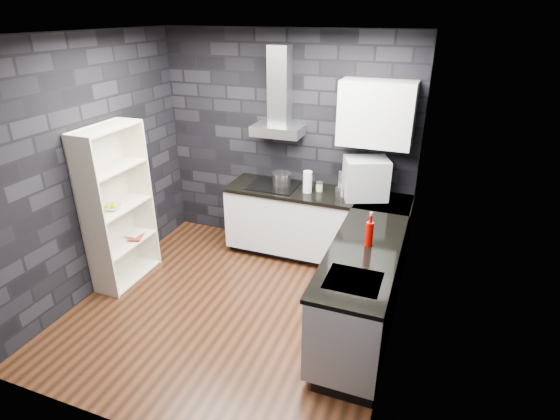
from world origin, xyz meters
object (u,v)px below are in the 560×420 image
Objects in this scene: bookshelf at (118,207)px; glass_vase at (308,182)px; utensil_crock at (339,192)px; appliance_garage at (366,179)px; pot at (282,179)px; fruit_bowl at (112,207)px; red_bottle at (369,234)px; storage_jar at (319,187)px.

glass_vase is at bearing 33.79° from bookshelf.
utensil_crock is 0.33m from appliance_garage.
pot is 0.76m from utensil_crock.
bookshelf is (-2.48, -1.24, -0.22)m from appliance_garage.
glass_vase is 1.28× the size of fruit_bowl.
appliance_garage is at bearing 102.57° from red_bottle.
pot is at bearing 177.87° from storage_jar.
pot is at bearing 164.35° from glass_vase.
appliance_garage is at bearing 0.14° from storage_jar.
pot is 0.48× the size of appliance_garage.
red_bottle is at bearing -41.93° from pot.
utensil_crock is (0.39, -0.01, -0.07)m from glass_vase.
bookshelf reaches higher than pot.
storage_jar is at bearing -2.13° from pot.
appliance_garage is at bearing 7.29° from glass_vase.
storage_jar is 0.57m from appliance_garage.
appliance_garage is 1.16m from red_bottle.
glass_vase is 1.39m from red_bottle.
pot is 1.92m from bookshelf.
pot is 1.71m from red_bottle.
utensil_crock is at bearing 29.03° from fruit_bowl.
glass_vase is 0.17m from storage_jar.
bookshelf is (-1.45, -1.26, -0.08)m from pot.
red_bottle is at bearing 4.07° from fruit_bowl.
bookshelf is at bearing -152.63° from utensil_crock.
bookshelf reaches higher than red_bottle.
utensil_crock reaches higher than fruit_bowl.
storage_jar is at bearing 34.27° from fruit_bowl.
utensil_crock is 0.61× the size of fruit_bowl.
bookshelf is at bearing -177.65° from red_bottle.
appliance_garage is (0.54, 0.00, 0.18)m from storage_jar.
fruit_bowl is at bearing -174.15° from appliance_garage.
red_bottle is 2.74m from fruit_bowl.
storage_jar reaches higher than fruit_bowl.
bookshelf is at bearing -175.65° from appliance_garage.
appliance_garage reaches higher than red_bottle.
pot is 2.33× the size of storage_jar.
utensil_crock is at bearing 28.69° from bookshelf.
appliance_garage is at bearing 28.09° from fruit_bowl.
utensil_crock is 0.07× the size of bookshelf.
storage_jar is 0.80× the size of utensil_crock.
pot is 0.38m from glass_vase.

